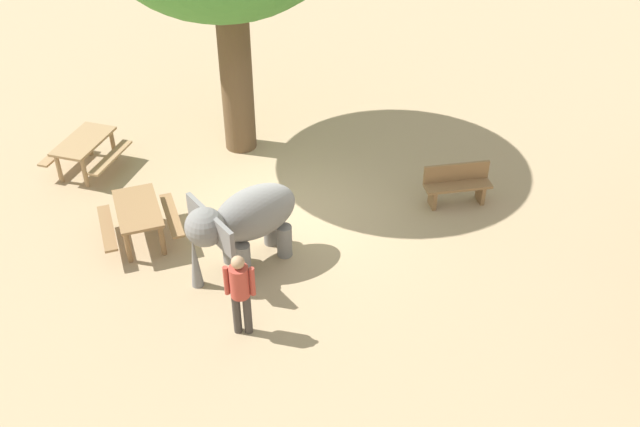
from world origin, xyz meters
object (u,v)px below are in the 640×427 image
wooden_bench (457,183)px  picnic_table_far (139,215)px  person_handler (240,289)px  picnic_table_near (85,148)px  elephant (244,220)px

wooden_bench → picnic_table_far: size_ratio=0.66×
person_handler → picnic_table_near: person_handler is taller
wooden_bench → picnic_table_far: 6.47m
person_handler → wooden_bench: (-5.07, 2.42, -0.48)m
person_handler → wooden_bench: 5.64m
picnic_table_near → elephant: bearing=-113.3°
elephant → person_handler: bearing=55.8°
elephant → picnic_table_near: bearing=-76.9°
picnic_table_far → elephant: bearing=52.2°
elephant → picnic_table_far: 2.27m
elephant → wooden_bench: size_ratio=1.55×
wooden_bench → picnic_table_far: (3.56, -5.40, 0.12)m
person_handler → elephant: bearing=5.7°
elephant → picnic_table_near: elephant is taller
elephant → person_handler: (1.65, 0.75, -0.06)m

